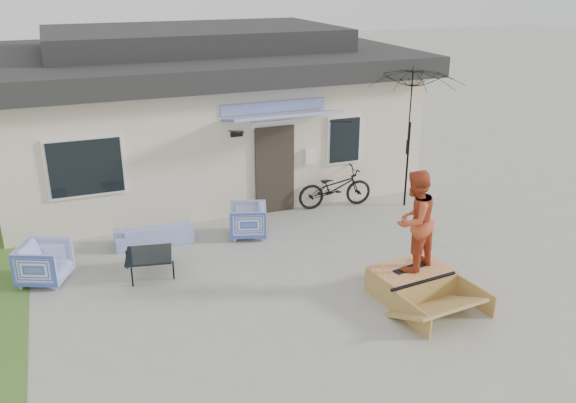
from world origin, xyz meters
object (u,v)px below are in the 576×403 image
object	(u,v)px
armchair_right	(248,219)
skater	(414,219)
armchair_left	(44,261)
skateboard	(410,267)
bicycle	(335,184)
loveseat	(153,229)
skate_ramp	(411,281)
patio_umbrella	(409,137)
coffee_table	(150,264)

from	to	relation	value
armchair_right	skater	world-z (taller)	skater
armchair_left	skateboard	world-z (taller)	armchair_left
bicycle	armchair_right	bearing A→B (deg)	114.81
skateboard	loveseat	bearing A→B (deg)	125.08
armchair_right	skate_ramp	bearing A→B (deg)	47.98
armchair_left	skateboard	size ratio (longest dim) A/B	1.17
bicycle	skateboard	size ratio (longest dim) A/B	2.58
patio_umbrella	bicycle	bearing A→B (deg)	161.38
armchair_right	coffee_table	xyz separation A→B (m)	(-2.29, -1.02, -0.19)
coffee_table	bicycle	world-z (taller)	bicycle
armchair_left	coffee_table	size ratio (longest dim) A/B	0.99
loveseat	bicycle	bearing A→B (deg)	-170.50
patio_umbrella	armchair_right	bearing A→B (deg)	-175.17
loveseat	coffee_table	size ratio (longest dim) A/B	1.91
skate_ramp	armchair_right	bearing A→B (deg)	113.80
coffee_table	skate_ramp	world-z (taller)	skate_ramp
loveseat	skater	xyz separation A→B (m)	(3.96, -3.75, 1.09)
skateboard	skate_ramp	bearing A→B (deg)	-95.29
armchair_left	skater	bearing A→B (deg)	-90.34
skateboard	patio_umbrella	bearing A→B (deg)	48.09
skateboard	armchair_left	bearing A→B (deg)	144.22
skater	armchair_left	bearing A→B (deg)	-48.70
loveseat	patio_umbrella	size ratio (longest dim) A/B	0.60
armchair_right	bicycle	xyz separation A→B (m)	(2.52, 0.91, 0.20)
armchair_right	skateboard	xyz separation A→B (m)	(1.97, -3.39, 0.08)
bicycle	skateboard	world-z (taller)	bicycle
bicycle	skateboard	distance (m)	4.33
loveseat	skate_ramp	distance (m)	5.49
skater	armchair_right	bearing A→B (deg)	-84.14
coffee_table	skater	xyz separation A→B (m)	(4.27, -2.37, 1.20)
loveseat	armchair_left	bearing A→B (deg)	26.94
armchair_right	skate_ramp	xyz separation A→B (m)	(1.98, -3.43, -0.17)
armchair_right	patio_umbrella	distance (m)	4.40
armchair_right	armchair_left	bearing A→B (deg)	-63.54
skate_ramp	skater	distance (m)	1.18
skateboard	armchair_right	bearing A→B (deg)	108.78
loveseat	coffee_table	bearing A→B (deg)	79.92
armchair_right	coffee_table	distance (m)	2.52
patio_umbrella	skate_ramp	xyz separation A→B (m)	(-2.19, -3.78, -1.52)
loveseat	skater	bearing A→B (deg)	139.15
armchair_left	skateboard	xyz separation A→B (m)	(6.13, -2.77, 0.06)
armchair_right	loveseat	bearing A→B (deg)	-82.38
skateboard	skater	size ratio (longest dim) A/B	0.40
bicycle	skate_ramp	size ratio (longest dim) A/B	1.02
loveseat	skate_ramp	xyz separation A→B (m)	(3.96, -3.79, -0.09)
patio_umbrella	skateboard	xyz separation A→B (m)	(-2.20, -3.74, -1.27)
bicycle	patio_umbrella	xyz separation A→B (m)	(1.65, -0.56, 1.16)
patio_umbrella	skater	xyz separation A→B (m)	(-2.20, -3.74, -0.34)
coffee_table	skateboard	bearing A→B (deg)	-29.04
patio_umbrella	skateboard	size ratio (longest dim) A/B	3.74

